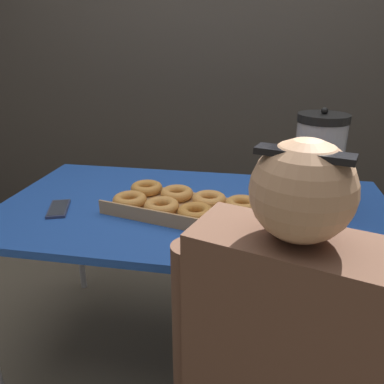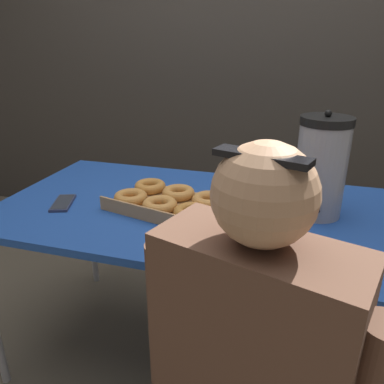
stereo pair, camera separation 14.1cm
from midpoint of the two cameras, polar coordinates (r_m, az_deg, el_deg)
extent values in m
plane|color=brown|center=(1.85, -2.13, -23.18)|extent=(12.00, 12.00, 0.00)
cube|color=#38332D|center=(2.62, 4.13, 24.12)|extent=(6.00, 0.10, 2.83)
cube|color=#1E479E|center=(1.44, -2.52, -2.81)|extent=(1.50, 0.83, 0.03)
cylinder|color=#ADADB2|center=(2.15, -18.89, -5.99)|extent=(0.03, 0.03, 0.69)
cylinder|color=#ADADB2|center=(1.95, 21.24, -9.38)|extent=(0.03, 0.03, 0.69)
cube|color=tan|center=(1.40, -3.90, -2.63)|extent=(0.61, 0.41, 0.02)
cube|color=tan|center=(1.27, -6.85, -4.00)|extent=(0.55, 0.14, 0.04)
torus|color=#CA8740|center=(1.43, -12.26, -1.24)|extent=(0.17, 0.17, 0.04)
torus|color=#CD8B44|center=(1.36, -7.63, -2.21)|extent=(0.18, 0.18, 0.04)
torus|color=#BE7B34|center=(1.30, -2.55, -3.18)|extent=(0.13, 0.13, 0.04)
torus|color=#C5833B|center=(1.26, 2.84, -4.11)|extent=(0.18, 0.18, 0.04)
torus|color=#C28038|center=(1.54, -9.55, 0.56)|extent=(0.17, 0.17, 0.04)
torus|color=#CC8A42|center=(1.47, -5.07, -0.26)|extent=(0.15, 0.15, 0.04)
torus|color=#D08E46|center=(1.41, -0.19, -1.10)|extent=(0.15, 0.15, 0.04)
torus|color=#CA8740|center=(1.37, 4.78, -1.97)|extent=(0.17, 0.17, 0.04)
cylinder|color=#939399|center=(1.41, 15.88, 3.65)|extent=(0.17, 0.17, 0.33)
cylinder|color=black|center=(1.37, 16.65, 10.73)|extent=(0.18, 0.18, 0.03)
sphere|color=black|center=(1.37, 16.77, 11.73)|extent=(0.02, 0.02, 0.02)
cylinder|color=black|center=(1.36, 15.73, -1.71)|extent=(0.02, 0.04, 0.02)
cube|color=#2D334C|center=(1.51, -22.23, -2.43)|extent=(0.12, 0.17, 0.01)
cube|color=#2D333D|center=(1.51, -22.26, -2.24)|extent=(0.10, 0.15, 0.00)
cube|color=brown|center=(0.90, 9.23, -22.00)|extent=(0.45, 0.30, 0.53)
sphere|color=tan|center=(0.70, 11.00, 0.05)|extent=(0.20, 0.20, 0.20)
cube|color=black|center=(0.65, 10.84, 5.64)|extent=(0.17, 0.09, 0.01)
cylinder|color=brown|center=(0.99, -4.61, -18.89)|extent=(0.09, 0.09, 0.42)
camera|label=1|loc=(0.07, -92.86, -1.15)|focal=35.00mm
camera|label=2|loc=(0.07, 87.14, 1.15)|focal=35.00mm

